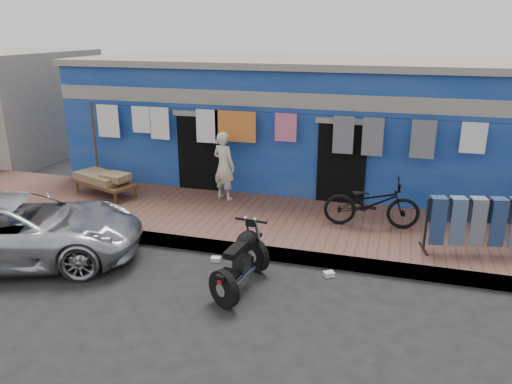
# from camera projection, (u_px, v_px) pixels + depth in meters

# --- Properties ---
(ground) EXTENTS (80.00, 80.00, 0.00)m
(ground) POSITION_uv_depth(u_px,v_px,m) (221.00, 297.00, 8.01)
(ground) COLOR black
(ground) RESTS_ON ground
(sidewalk) EXTENTS (28.00, 3.00, 0.25)m
(sidewalk) POSITION_uv_depth(u_px,v_px,m) (269.00, 223.00, 10.70)
(sidewalk) COLOR brown
(sidewalk) RESTS_ON ground
(curb) EXTENTS (28.00, 0.10, 0.25)m
(curb) POSITION_uv_depth(u_px,v_px,m) (249.00, 251.00, 9.38)
(curb) COLOR gray
(curb) RESTS_ON ground
(building) EXTENTS (12.20, 5.20, 3.36)m
(building) POSITION_uv_depth(u_px,v_px,m) (307.00, 120.00, 13.85)
(building) COLOR navy
(building) RESTS_ON ground
(clothesline) EXTENTS (10.06, 0.06, 2.10)m
(clothesline) POSITION_uv_depth(u_px,v_px,m) (263.00, 132.00, 11.44)
(clothesline) COLOR brown
(clothesline) RESTS_ON sidewalk
(car) EXTENTS (4.96, 3.63, 1.27)m
(car) POSITION_uv_depth(u_px,v_px,m) (18.00, 229.00, 9.08)
(car) COLOR silver
(car) RESTS_ON ground
(seated_person) EXTENTS (0.68, 0.57, 1.62)m
(seated_person) POSITION_uv_depth(u_px,v_px,m) (224.00, 166.00, 11.61)
(seated_person) COLOR beige
(seated_person) RESTS_ON sidewalk
(bicycle) EXTENTS (1.95, 0.86, 1.22)m
(bicycle) POSITION_uv_depth(u_px,v_px,m) (372.00, 198.00, 10.04)
(bicycle) COLOR black
(bicycle) RESTS_ON sidewalk
(motorcycle) EXTENTS (0.87, 1.73, 1.05)m
(motorcycle) POSITION_uv_depth(u_px,v_px,m) (241.00, 259.00, 8.15)
(motorcycle) COLOR black
(motorcycle) RESTS_ON ground
(charpoy) EXTENTS (2.18, 1.87, 0.56)m
(charpoy) POSITION_uv_depth(u_px,v_px,m) (106.00, 184.00, 12.04)
(charpoy) COLOR brown
(charpoy) RESTS_ON sidewalk
(jeans_rack) EXTENTS (2.38, 1.37, 1.05)m
(jeans_rack) POSITION_uv_depth(u_px,v_px,m) (485.00, 224.00, 8.92)
(jeans_rack) COLOR black
(jeans_rack) RESTS_ON sidewalk
(litter_a) EXTENTS (0.20, 0.17, 0.08)m
(litter_a) POSITION_uv_depth(u_px,v_px,m) (216.00, 259.00, 9.24)
(litter_a) COLOR silver
(litter_a) RESTS_ON ground
(litter_b) EXTENTS (0.22, 0.20, 0.09)m
(litter_b) POSITION_uv_depth(u_px,v_px,m) (329.00, 274.00, 8.67)
(litter_b) COLOR silver
(litter_b) RESTS_ON ground
(litter_c) EXTENTS (0.19, 0.23, 0.09)m
(litter_c) POSITION_uv_depth(u_px,v_px,m) (225.00, 274.00, 8.66)
(litter_c) COLOR silver
(litter_c) RESTS_ON ground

